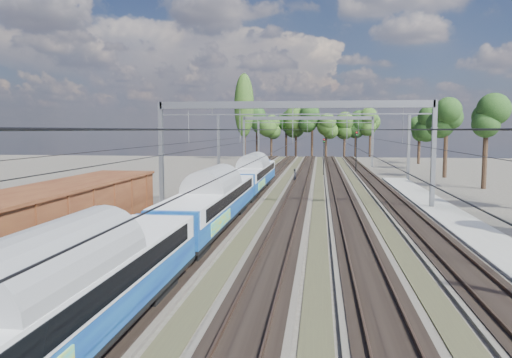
# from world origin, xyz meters

# --- Properties ---
(track_bed) EXTENTS (21.00, 130.00, 0.34)m
(track_bed) POSITION_xyz_m (-0.00, 45.00, 0.10)
(track_bed) COLOR #47423A
(track_bed) RESTS_ON ground
(platform) EXTENTS (3.00, 70.00, 0.30)m
(platform) POSITION_xyz_m (12.00, 20.00, 0.15)
(platform) COLOR gray
(platform) RESTS_ON ground
(catenary) EXTENTS (25.65, 130.00, 9.00)m
(catenary) POSITION_xyz_m (0.33, 52.69, 6.40)
(catenary) COLOR gray
(catenary) RESTS_ON ground
(tree_belt) EXTENTS (39.34, 102.58, 11.91)m
(tree_belt) POSITION_xyz_m (6.79, 90.36, 8.19)
(tree_belt) COLOR black
(tree_belt) RESTS_ON ground
(poplar) EXTENTS (4.40, 4.40, 19.04)m
(poplar) POSITION_xyz_m (-14.50, 98.00, 11.89)
(poplar) COLOR black
(poplar) RESTS_ON ground
(emu_train) EXTENTS (2.78, 58.96, 4.07)m
(emu_train) POSITION_xyz_m (-4.50, 18.70, 2.40)
(emu_train) COLOR black
(emu_train) RESTS_ON ground
(freight_boxcar) EXTENTS (3.23, 15.59, 4.02)m
(freight_boxcar) POSITION_xyz_m (-9.00, 8.29, 2.45)
(freight_boxcar) COLOR black
(freight_boxcar) RESTS_ON ground
(worker) EXTENTS (0.63, 0.73, 1.69)m
(worker) POSITION_xyz_m (-0.79, 50.80, 0.85)
(worker) COLOR black
(worker) RESTS_ON ground
(signal_near) EXTENTS (0.34, 0.31, 5.34)m
(signal_near) POSITION_xyz_m (2.88, 61.50, 3.38)
(signal_near) COLOR black
(signal_near) RESTS_ON ground
(signal_far) EXTENTS (0.40, 0.36, 6.37)m
(signal_far) POSITION_xyz_m (7.88, 66.26, 4.03)
(signal_far) COLOR black
(signal_far) RESTS_ON ground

